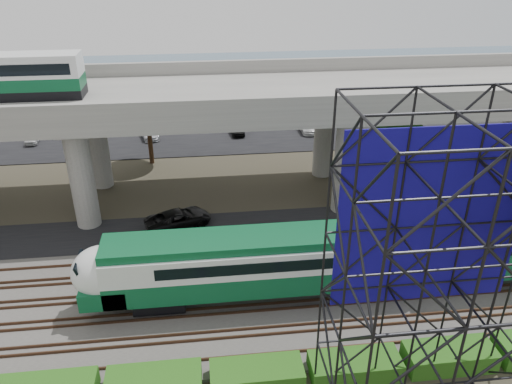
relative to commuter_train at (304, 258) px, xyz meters
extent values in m
plane|color=#474233|center=(-4.59, -2.00, -2.88)|extent=(140.00, 140.00, 0.00)
cube|color=slate|center=(-4.59, 0.00, -2.78)|extent=(90.00, 12.00, 0.20)
cube|color=black|center=(-4.59, 8.50, -2.84)|extent=(90.00, 5.00, 0.08)
cube|color=black|center=(-4.59, 32.00, -2.84)|extent=(90.00, 18.00, 0.08)
cube|color=#425C6D|center=(-4.59, 54.00, -2.87)|extent=(140.00, 40.00, 0.03)
cube|color=#472D1E|center=(-4.59, -4.72, -2.60)|extent=(90.00, 0.08, 0.16)
cube|color=#472D1E|center=(-4.59, -3.28, -2.60)|extent=(90.00, 0.08, 0.16)
cube|color=#472D1E|center=(-4.59, -2.72, -2.60)|extent=(90.00, 0.08, 0.16)
cube|color=#472D1E|center=(-4.59, -1.28, -2.60)|extent=(90.00, 0.08, 0.16)
cube|color=#472D1E|center=(-4.59, -0.72, -2.60)|extent=(90.00, 0.08, 0.16)
cube|color=#472D1E|center=(-4.59, 0.72, -2.60)|extent=(90.00, 0.08, 0.16)
cube|color=#472D1E|center=(-4.59, 1.28, -2.60)|extent=(90.00, 0.08, 0.16)
cube|color=#472D1E|center=(-4.59, 2.72, -2.60)|extent=(90.00, 0.08, 0.16)
cube|color=#472D1E|center=(-4.59, 3.28, -2.60)|extent=(90.00, 0.08, 0.16)
cube|color=#472D1E|center=(-4.59, 4.72, -2.60)|extent=(90.00, 0.08, 0.16)
cube|color=black|center=(-8.62, 0.00, -2.07)|extent=(3.00, 2.20, 0.90)
cube|color=black|center=(4.38, 0.00, -2.07)|extent=(3.00, 2.20, 0.90)
cube|color=#0B4F2A|center=(-2.12, 0.00, -0.92)|extent=(19.00, 3.00, 1.40)
cube|color=silver|center=(-2.12, 0.00, 0.53)|extent=(19.00, 3.00, 1.50)
cube|color=#0B4F2A|center=(-2.12, 0.00, 1.53)|extent=(19.00, 2.60, 0.50)
cube|color=black|center=(-1.12, 0.00, 0.58)|extent=(15.00, 3.06, 0.70)
ellipsoid|color=silver|center=(-11.62, 0.00, -0.02)|extent=(3.60, 3.00, 3.20)
cube|color=#0B4F2A|center=(-11.62, 0.00, -1.07)|extent=(2.60, 3.00, 1.10)
cube|color=black|center=(-12.72, 0.00, 0.48)|extent=(0.48, 2.00, 1.09)
cube|color=#0B4F2A|center=(11.88, 0.00, 0.08)|extent=(8.00, 3.00, 3.40)
cube|color=#9E9B93|center=(-4.59, 14.00, 5.72)|extent=(80.00, 12.00, 1.20)
cube|color=#9E9B93|center=(-4.59, 8.25, 6.87)|extent=(80.00, 0.50, 1.10)
cube|color=#9E9B93|center=(-4.59, 19.75, 6.87)|extent=(80.00, 0.50, 1.10)
cylinder|color=#9E9B93|center=(-14.59, 10.50, 1.12)|extent=(1.80, 1.80, 8.00)
cylinder|color=#9E9B93|center=(-14.59, 17.50, 1.12)|extent=(1.80, 1.80, 8.00)
cube|color=#9E9B93|center=(-14.59, 14.00, 4.82)|extent=(2.40, 9.00, 0.60)
cylinder|color=#9E9B93|center=(5.41, 10.50, 1.12)|extent=(1.80, 1.80, 8.00)
cylinder|color=#9E9B93|center=(5.41, 17.50, 1.12)|extent=(1.80, 1.80, 8.00)
cube|color=#9E9B93|center=(5.41, 14.00, 4.82)|extent=(2.40, 9.00, 0.60)
cylinder|color=#9E9B93|center=(23.41, 17.50, 1.12)|extent=(1.80, 1.80, 8.00)
cube|color=black|center=(-20.17, 14.00, 6.67)|extent=(12.00, 2.50, 0.70)
cube|color=#120B7B|center=(3.68, -6.95, 6.42)|extent=(8.10, 0.08, 8.25)
cube|color=#235513|center=(-8.59, -6.30, -2.31)|extent=(4.60, 1.80, 1.15)
cube|color=#235513|center=(-3.59, -6.30, -2.37)|extent=(4.60, 1.80, 1.03)
cube|color=#235513|center=(1.41, -6.30, -2.38)|extent=(4.60, 1.80, 1.01)
cube|color=#235513|center=(6.41, -6.30, -2.32)|extent=(4.60, 1.80, 1.12)
cylinder|color=#382314|center=(9.41, 10.50, -0.48)|extent=(0.44, 0.44, 4.80)
ellipsoid|color=#235513|center=(9.41, 10.50, 2.72)|extent=(4.94, 4.94, 4.18)
cylinder|color=#382314|center=(-10.59, 22.00, -0.48)|extent=(0.44, 0.44, 4.80)
ellipsoid|color=#235513|center=(-10.59, 22.00, 2.72)|extent=(4.94, 4.94, 4.18)
imported|color=black|center=(-7.72, 9.24, -2.11)|extent=(5.50, 4.00, 1.39)
imported|color=silver|center=(-23.70, 29.00, -2.26)|extent=(1.37, 3.22, 1.08)
imported|color=#AFB1B7|center=(-17.87, 34.00, -2.18)|extent=(1.54, 3.85, 1.25)
imported|color=#B9BBC2|center=(-11.33, 29.00, -2.22)|extent=(2.58, 4.28, 1.16)
imported|color=white|center=(-6.28, 34.00, -2.20)|extent=(2.68, 4.61, 1.21)
imported|color=black|center=(-1.64, 29.00, -2.20)|extent=(1.79, 3.64, 1.20)
imported|color=#A1A3A8|center=(3.44, 34.00, -2.16)|extent=(1.78, 4.02, 1.28)
imported|color=silver|center=(6.45, 29.00, -2.16)|extent=(2.03, 4.50, 1.28)
imported|color=#ACB0B4|center=(13.22, 34.00, -2.14)|extent=(2.76, 4.98, 1.32)
camera|label=1|loc=(-5.72, -24.01, 16.93)|focal=35.00mm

